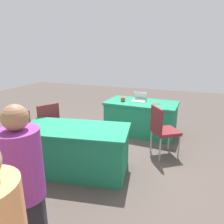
% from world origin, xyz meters
% --- Properties ---
extents(ground_plane, '(14.40, 14.40, 0.00)m').
position_xyz_m(ground_plane, '(0.00, 0.00, 0.00)').
color(ground_plane, '#4C423D').
extents(table_foreground, '(1.68, 0.98, 0.76)m').
position_xyz_m(table_foreground, '(-0.34, -1.41, 0.38)').
color(table_foreground, '#1E7A56').
rests_on(table_foreground, ground).
extents(table_mid_right, '(1.82, 1.10, 0.76)m').
position_xyz_m(table_mid_right, '(0.28, 0.62, 0.38)').
color(table_mid_right, '#1E7A56').
rests_on(table_mid_right, ground).
extents(chair_tucked_left, '(0.60, 0.60, 0.97)m').
position_xyz_m(chair_tucked_left, '(1.18, 0.16, 0.56)').
color(chair_tucked_left, '#9E9993').
rests_on(chair_tucked_left, ground).
extents(chair_tucked_right, '(0.56, 0.56, 0.96)m').
position_xyz_m(chair_tucked_right, '(1.21, 0.87, 0.55)').
color(chair_tucked_right, '#9E9993').
rests_on(chair_tucked_right, ground).
extents(chair_aisle, '(0.46, 0.46, 0.97)m').
position_xyz_m(chair_aisle, '(0.48, 1.82, 0.56)').
color(chair_aisle, '#9E9993').
rests_on(chair_aisle, ground).
extents(chair_by_pillar, '(0.61, 0.61, 0.96)m').
position_xyz_m(chair_by_pillar, '(-0.96, -0.39, 0.56)').
color(chair_by_pillar, '#9E9993').
rests_on(chair_by_pillar, ground).
extents(person_presenter, '(0.47, 0.47, 1.57)m').
position_xyz_m(person_presenter, '(-0.15, 2.18, 0.87)').
color(person_presenter, '#26262D').
rests_on(person_presenter, ground).
extents(laptop_silver, '(0.34, 0.31, 0.21)m').
position_xyz_m(laptop_silver, '(-0.26, -1.48, 0.80)').
color(laptop_silver, silver).
rests_on(laptop_silver, table_foreground).
extents(yarn_ball, '(0.11, 0.11, 0.11)m').
position_xyz_m(yarn_ball, '(0.09, -1.30, 0.82)').
color(yarn_ball, '#B2382D').
rests_on(yarn_ball, table_foreground).
extents(scissors_red, '(0.18, 0.09, 0.01)m').
position_xyz_m(scissors_red, '(-0.70, -1.34, 0.76)').
color(scissors_red, red).
rests_on(scissors_red, table_foreground).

